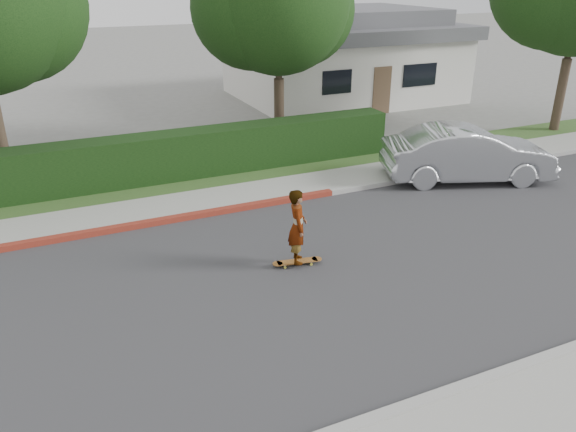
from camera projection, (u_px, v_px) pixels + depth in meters
name	position (u px, v px, depth m)	size (l,w,h in m)	color
ground	(378.00, 263.00, 12.55)	(120.00, 120.00, 0.00)	slate
road	(378.00, 263.00, 12.55)	(60.00, 8.00, 0.01)	#2D2D30
curb_near	(516.00, 370.00, 9.10)	(60.00, 0.20, 0.15)	#9E9E99
sidewalk_near	(561.00, 406.00, 8.36)	(60.00, 1.60, 0.12)	gray
curb_far	(300.00, 198.00, 15.94)	(60.00, 0.20, 0.15)	#9E9E99
curb_red_section	(120.00, 228.00, 14.05)	(12.00, 0.21, 0.15)	maroon
sidewalk_far	(287.00, 188.00, 16.69)	(60.00, 1.60, 0.12)	gray
planting_strip	(266.00, 172.00, 18.03)	(60.00, 1.60, 0.10)	#2D4C1E
hedge	(168.00, 158.00, 17.12)	(15.00, 1.00, 1.50)	black
tree_center	(276.00, 6.00, 18.79)	(5.66, 4.84, 7.44)	#33261C
house	(342.00, 55.00, 28.05)	(10.60, 8.60, 4.30)	beige
skateboard	(297.00, 262.00, 12.41)	(1.14, 0.41, 0.10)	gold
skateboarder	(298.00, 226.00, 12.06)	(0.61, 0.40, 1.68)	white
car_silver	(468.00, 154.00, 17.16)	(1.78, 5.10, 1.68)	silver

